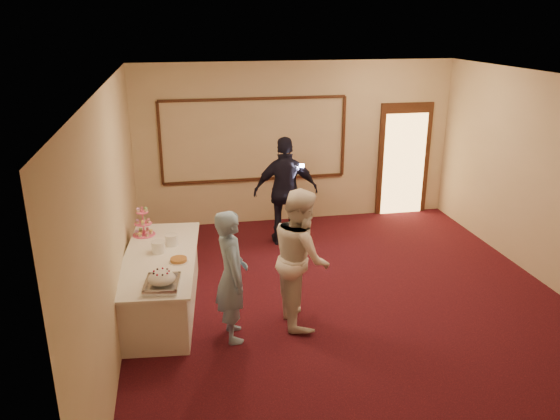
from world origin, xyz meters
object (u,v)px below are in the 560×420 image
(plate_stack_a, at_px, (158,247))
(plate_stack_b, at_px, (172,240))
(guest, at_px, (286,191))
(woman, at_px, (301,257))
(cupcake_stand, at_px, (143,224))
(pavlova_tray, at_px, (162,280))
(tart, at_px, (179,260))
(man, at_px, (232,276))
(buffet_table, at_px, (162,282))

(plate_stack_a, xyz_separation_m, plate_stack_b, (0.17, 0.22, -0.00))
(guest, bearing_deg, woman, 85.93)
(plate_stack_a, height_order, plate_stack_b, plate_stack_a)
(cupcake_stand, relative_size, woman, 0.26)
(pavlova_tray, xyz_separation_m, cupcake_stand, (-0.27, 1.69, 0.08))
(cupcake_stand, height_order, tart, cupcake_stand)
(cupcake_stand, distance_m, plate_stack_a, 0.71)
(plate_stack_b, distance_m, guest, 2.50)
(man, xyz_separation_m, guest, (1.23, 2.81, 0.11))
(buffet_table, height_order, man, man)
(cupcake_stand, bearing_deg, pavlova_tray, -80.89)
(plate_stack_a, xyz_separation_m, guest, (2.10, 1.82, 0.09))
(pavlova_tray, distance_m, woman, 1.72)
(tart, xyz_separation_m, guest, (1.84, 2.17, 0.14))
(buffet_table, relative_size, tart, 10.09)
(buffet_table, bearing_deg, man, -45.51)
(pavlova_tray, bearing_deg, man, 1.96)
(plate_stack_a, bearing_deg, plate_stack_b, 52.08)
(pavlova_tray, height_order, cupcake_stand, cupcake_stand)
(pavlova_tray, relative_size, plate_stack_b, 3.12)
(guest, bearing_deg, man, 69.67)
(pavlova_tray, relative_size, cupcake_stand, 1.23)
(cupcake_stand, xyz_separation_m, woman, (1.98, -1.44, -0.05))
(cupcake_stand, height_order, plate_stack_a, cupcake_stand)
(pavlova_tray, bearing_deg, guest, 54.19)
(plate_stack_b, height_order, woman, woman)
(buffet_table, xyz_separation_m, cupcake_stand, (-0.23, 0.79, 0.55))
(guest, bearing_deg, cupcake_stand, 29.66)
(pavlova_tray, relative_size, tart, 2.32)
(buffet_table, height_order, guest, guest)
(man, bearing_deg, buffet_table, 40.90)
(buffet_table, relative_size, plate_stack_b, 13.56)
(plate_stack_a, distance_m, woman, 1.92)
(tart, height_order, woman, woman)
(buffet_table, height_order, woman, woman)
(buffet_table, xyz_separation_m, tart, (0.24, -0.23, 0.41))
(buffet_table, xyz_separation_m, man, (0.86, -0.87, 0.43))
(buffet_table, bearing_deg, guest, 42.80)
(tart, height_order, man, man)
(plate_stack_b, bearing_deg, tart, -81.85)
(buffet_table, height_order, cupcake_stand, cupcake_stand)
(buffet_table, height_order, tart, tart)
(guest, bearing_deg, plate_stack_b, 43.03)
(plate_stack_a, relative_size, plate_stack_b, 1.03)
(tart, bearing_deg, pavlova_tray, -106.73)
(cupcake_stand, xyz_separation_m, guest, (2.32, 1.14, -0.00))
(pavlova_tray, height_order, man, man)
(plate_stack_a, relative_size, tart, 0.76)
(woman, bearing_deg, tart, 74.81)
(plate_stack_b, relative_size, woman, 0.10)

